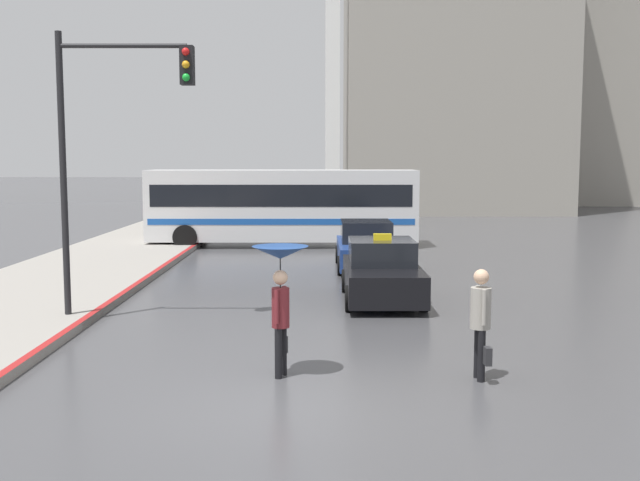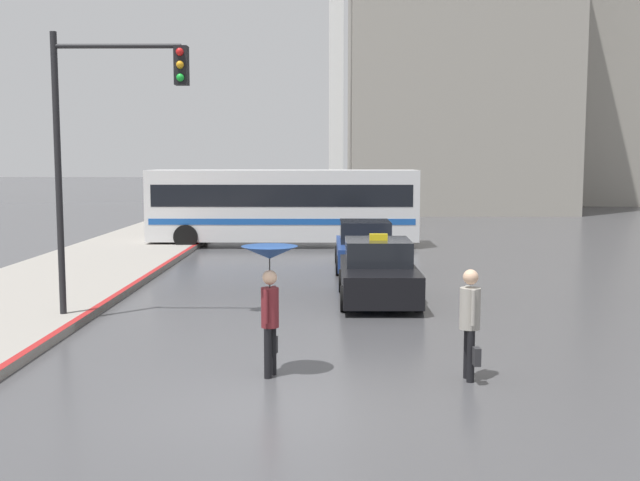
{
  "view_description": "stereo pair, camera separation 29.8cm",
  "coord_description": "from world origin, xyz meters",
  "px_view_note": "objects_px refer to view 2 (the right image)",
  "views": [
    {
      "loc": [
        0.53,
        -10.14,
        3.46
      ],
      "look_at": [
        0.62,
        9.12,
        1.4
      ],
      "focal_mm": 42.0,
      "sensor_mm": 36.0,
      "label": 1
    },
    {
      "loc": [
        0.83,
        -10.14,
        3.46
      ],
      "look_at": [
        0.62,
        9.12,
        1.4
      ],
      "focal_mm": 42.0,
      "sensor_mm": 36.0,
      "label": 2
    }
  ],
  "objects_px": {
    "monument_cross": "(336,22)",
    "sedan_red": "(365,247)",
    "taxi": "(378,273)",
    "pedestrian_with_umbrella": "(270,276)",
    "city_bus": "(283,204)",
    "traffic_light": "(107,126)",
    "pedestrian_man": "(470,316)"
  },
  "relations": [
    {
      "from": "monument_cross",
      "to": "sedan_red",
      "type": "bearing_deg",
      "value": -88.31
    },
    {
      "from": "taxi",
      "to": "sedan_red",
      "type": "xyz_separation_m",
      "value": [
        -0.05,
        5.55,
        0.0
      ]
    },
    {
      "from": "pedestrian_with_umbrella",
      "to": "sedan_red",
      "type": "bearing_deg",
      "value": 6.91
    },
    {
      "from": "city_bus",
      "to": "monument_cross",
      "type": "relative_size",
      "value": 0.51
    },
    {
      "from": "traffic_light",
      "to": "monument_cross",
      "type": "height_order",
      "value": "monument_cross"
    },
    {
      "from": "pedestrian_man",
      "to": "monument_cross",
      "type": "distance_m",
      "value": 37.57
    },
    {
      "from": "sedan_red",
      "to": "city_bus",
      "type": "bearing_deg",
      "value": -65.28
    },
    {
      "from": "sedan_red",
      "to": "monument_cross",
      "type": "distance_m",
      "value": 26.16
    },
    {
      "from": "taxi",
      "to": "monument_cross",
      "type": "xyz_separation_m",
      "value": [
        -0.75,
        29.13,
        11.31
      ]
    },
    {
      "from": "sedan_red",
      "to": "traffic_light",
      "type": "xyz_separation_m",
      "value": [
        -5.84,
        -8.06,
        3.5
      ]
    },
    {
      "from": "taxi",
      "to": "pedestrian_with_umbrella",
      "type": "bearing_deg",
      "value": 71.79
    },
    {
      "from": "sedan_red",
      "to": "city_bus",
      "type": "distance_m",
      "value": 7.27
    },
    {
      "from": "taxi",
      "to": "sedan_red",
      "type": "bearing_deg",
      "value": -89.48
    },
    {
      "from": "sedan_red",
      "to": "city_bus",
      "type": "xyz_separation_m",
      "value": [
        -3.01,
        6.53,
        1.03
      ]
    },
    {
      "from": "city_bus",
      "to": "monument_cross",
      "type": "xyz_separation_m",
      "value": [
        2.31,
        17.05,
        10.28
      ]
    },
    {
      "from": "pedestrian_man",
      "to": "traffic_light",
      "type": "relative_size",
      "value": 0.29
    },
    {
      "from": "taxi",
      "to": "pedestrian_man",
      "type": "relative_size",
      "value": 2.34
    },
    {
      "from": "pedestrian_man",
      "to": "traffic_light",
      "type": "height_order",
      "value": "traffic_light"
    },
    {
      "from": "taxi",
      "to": "traffic_light",
      "type": "bearing_deg",
      "value": 23.07
    },
    {
      "from": "pedestrian_with_umbrella",
      "to": "monument_cross",
      "type": "relative_size",
      "value": 0.1
    },
    {
      "from": "city_bus",
      "to": "traffic_light",
      "type": "height_order",
      "value": "traffic_light"
    },
    {
      "from": "sedan_red",
      "to": "pedestrian_with_umbrella",
      "type": "bearing_deg",
      "value": 80.11
    },
    {
      "from": "pedestrian_with_umbrella",
      "to": "monument_cross",
      "type": "height_order",
      "value": "monument_cross"
    },
    {
      "from": "pedestrian_with_umbrella",
      "to": "pedestrian_man",
      "type": "relative_size",
      "value": 1.19
    },
    {
      "from": "taxi",
      "to": "monument_cross",
      "type": "distance_m",
      "value": 31.26
    },
    {
      "from": "sedan_red",
      "to": "monument_cross",
      "type": "bearing_deg",
      "value": -88.31
    },
    {
      "from": "monument_cross",
      "to": "pedestrian_man",
      "type": "bearing_deg",
      "value": -87.22
    },
    {
      "from": "pedestrian_with_umbrella",
      "to": "traffic_light",
      "type": "relative_size",
      "value": 0.35
    },
    {
      "from": "taxi",
      "to": "traffic_light",
      "type": "height_order",
      "value": "traffic_light"
    },
    {
      "from": "taxi",
      "to": "city_bus",
      "type": "bearing_deg",
      "value": -75.8
    },
    {
      "from": "city_bus",
      "to": "sedan_red",
      "type": "bearing_deg",
      "value": -155.4
    },
    {
      "from": "sedan_red",
      "to": "monument_cross",
      "type": "relative_size",
      "value": 0.21
    }
  ]
}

